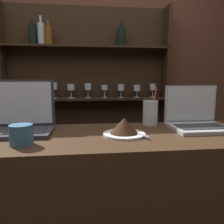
# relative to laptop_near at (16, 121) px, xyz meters

# --- Properties ---
(back_wall) EXTENTS (7.00, 0.06, 2.70)m
(back_wall) POSITION_rel_laptop_near_xyz_m (0.36, 1.20, 0.27)
(back_wall) COLOR brown
(back_wall) RESTS_ON ground_plane
(back_shelf) EXTENTS (1.58, 0.18, 1.96)m
(back_shelf) POSITION_rel_laptop_near_xyz_m (0.34, 1.12, -0.04)
(back_shelf) COLOR #332114
(back_shelf) RESTS_ON ground_plane
(laptop_near) EXTENTS (0.34, 0.22, 0.25)m
(laptop_near) POSITION_rel_laptop_near_xyz_m (0.00, 0.00, 0.00)
(laptop_near) COLOR #333338
(laptop_near) RESTS_ON bar_counter
(laptop_far) EXTENTS (0.29, 0.24, 0.22)m
(laptop_far) POSITION_rel_laptop_near_xyz_m (0.90, -0.01, -0.01)
(laptop_far) COLOR #ADADB2
(laptop_far) RESTS_ON bar_counter
(cake_plate) EXTENTS (0.19, 0.19, 0.08)m
(cake_plate) POSITION_rel_laptop_near_xyz_m (0.50, -0.11, -0.02)
(cake_plate) COLOR white
(cake_plate) RESTS_ON bar_counter
(water_glass) EXTENTS (0.08, 0.08, 0.21)m
(water_glass) POSITION_rel_laptop_near_xyz_m (0.68, 0.09, 0.01)
(water_glass) COLOR silver
(water_glass) RESTS_ON bar_counter
(coffee_cup) EXTENTS (0.09, 0.09, 0.08)m
(coffee_cup) POSITION_rel_laptop_near_xyz_m (0.08, -0.21, -0.02)
(coffee_cup) COLOR #38668C
(coffee_cup) RESTS_ON bar_counter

